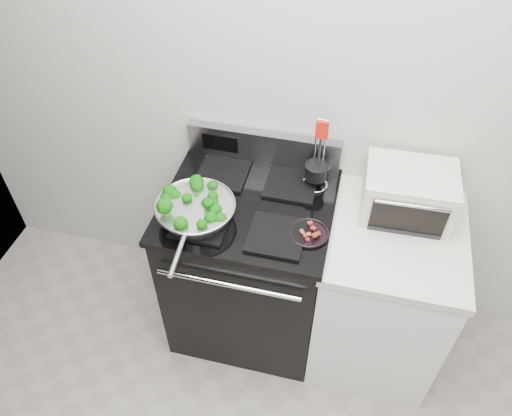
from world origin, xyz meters
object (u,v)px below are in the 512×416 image
(gas_range, at_px, (249,265))
(bacon_plate, at_px, (309,232))
(skillet, at_px, (195,210))
(toaster_oven, at_px, (408,193))
(utensil_holder, at_px, (316,175))

(gas_range, height_order, bacon_plate, gas_range)
(skillet, xyz_separation_m, toaster_oven, (0.90, 0.30, 0.03))
(gas_range, distance_m, skillet, 0.58)
(skillet, height_order, bacon_plate, skillet)
(bacon_plate, xyz_separation_m, utensil_holder, (-0.02, 0.32, 0.05))
(skillet, distance_m, utensil_holder, 0.59)
(utensil_holder, bearing_deg, gas_range, -148.56)
(skillet, distance_m, bacon_plate, 0.51)
(gas_range, height_order, skillet, gas_range)
(bacon_plate, height_order, utensil_holder, utensil_holder)
(skillet, xyz_separation_m, utensil_holder, (0.48, 0.35, 0.01))
(skillet, relative_size, bacon_plate, 3.31)
(toaster_oven, bearing_deg, bacon_plate, -147.15)
(bacon_plate, height_order, toaster_oven, toaster_oven)
(bacon_plate, xyz_separation_m, toaster_oven, (0.40, 0.28, 0.07))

